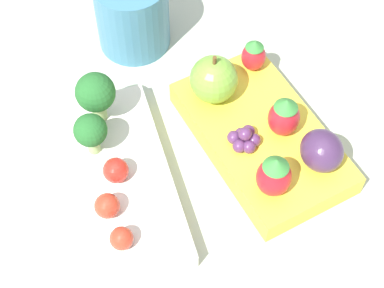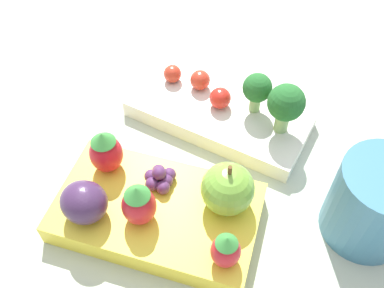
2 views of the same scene
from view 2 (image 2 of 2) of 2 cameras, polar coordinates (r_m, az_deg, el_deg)
The scene contains 15 objects.
ground_plane at distance 0.46m, azimuth -0.83°, elevation -2.24°, with size 4.00×4.00×0.00m, color #ADB7A3.
bento_box_savoury at distance 0.49m, azimuth 3.65°, elevation 4.05°, with size 0.21×0.12×0.02m.
bento_box_fruit at distance 0.41m, azimuth -4.42°, elevation -9.18°, with size 0.19×0.12×0.03m.
broccoli_floret_0 at distance 0.44m, azimuth 12.42°, elevation 5.21°, with size 0.04×0.04×0.06m.
broccoli_floret_1 at distance 0.46m, azimuth 8.68°, elevation 7.25°, with size 0.03×0.03×0.05m.
cherry_tomato_0 at distance 0.50m, azimuth 1.09°, elevation 8.53°, with size 0.02×0.02×0.02m.
cherry_tomato_1 at distance 0.51m, azimuth -2.62°, elevation 9.35°, with size 0.02×0.02×0.02m.
cherry_tomato_2 at distance 0.48m, azimuth 3.78°, elevation 6.13°, with size 0.02×0.02×0.02m.
apple at distance 0.38m, azimuth 4.78°, elevation -5.97°, with size 0.05×0.05×0.06m.
strawberry_0 at distance 0.41m, azimuth -11.44°, elevation -1.01°, with size 0.03×0.03×0.05m.
strawberry_1 at distance 0.37m, azimuth -7.12°, elevation -7.94°, with size 0.03×0.03×0.05m.
strawberry_2 at distance 0.36m, azimuth 4.53°, elevation -13.88°, with size 0.03×0.03×0.04m.
plum at distance 0.39m, azimuth -14.20°, elevation -7.54°, with size 0.04×0.04×0.04m.
grape_cluster at distance 0.41m, azimuth -4.33°, elevation -4.55°, with size 0.03×0.03×0.02m.
drinking_cup at distance 0.41m, azimuth 23.19°, elevation -7.30°, with size 0.08×0.08×0.08m.
Camera 2 is at (0.10, -0.26, 0.37)m, focal length 40.00 mm.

